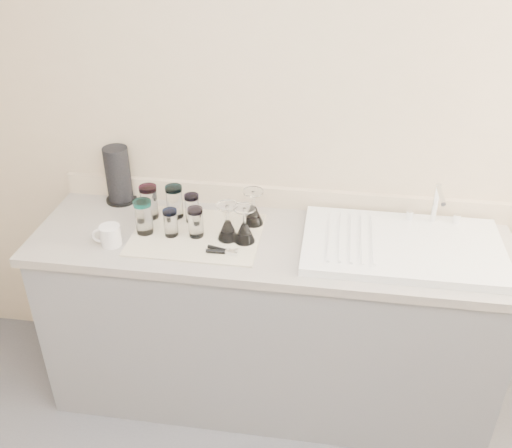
% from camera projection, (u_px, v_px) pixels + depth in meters
% --- Properties ---
extents(room_envelope, '(3.54, 3.50, 2.52)m').
position_uv_depth(room_envelope, '(195.00, 286.00, 1.08)').
color(room_envelope, '#504F54').
rests_on(room_envelope, ground).
extents(counter_unit, '(2.06, 0.62, 0.90)m').
position_uv_depth(counter_unit, '(269.00, 319.00, 2.67)').
color(counter_unit, slate).
rests_on(counter_unit, ground).
extents(sink_unit, '(0.82, 0.50, 0.22)m').
position_uv_depth(sink_unit, '(403.00, 245.00, 2.36)').
color(sink_unit, white).
rests_on(sink_unit, counter_unit).
extents(dish_towel, '(0.55, 0.42, 0.01)m').
position_uv_depth(dish_towel, '(197.00, 234.00, 2.47)').
color(dish_towel, beige).
rests_on(dish_towel, counter_unit).
extents(tumbler_teal, '(0.08, 0.08, 0.16)m').
position_uv_depth(tumbler_teal, '(149.00, 202.00, 2.54)').
color(tumbler_teal, white).
rests_on(tumbler_teal, dish_towel).
extents(tumbler_cyan, '(0.08, 0.08, 0.15)m').
position_uv_depth(tumbler_cyan, '(175.00, 201.00, 2.55)').
color(tumbler_cyan, white).
rests_on(tumbler_cyan, dish_towel).
extents(tumbler_purple, '(0.07, 0.07, 0.13)m').
position_uv_depth(tumbler_purple, '(192.00, 208.00, 2.52)').
color(tumbler_purple, white).
rests_on(tumbler_purple, dish_towel).
extents(tumbler_magenta, '(0.08, 0.08, 0.15)m').
position_uv_depth(tumbler_magenta, '(144.00, 217.00, 2.43)').
color(tumbler_magenta, white).
rests_on(tumbler_magenta, dish_towel).
extents(tumbler_blue, '(0.06, 0.06, 0.12)m').
position_uv_depth(tumbler_blue, '(171.00, 222.00, 2.42)').
color(tumbler_blue, white).
rests_on(tumbler_blue, dish_towel).
extents(tumbler_lavender, '(0.07, 0.07, 0.13)m').
position_uv_depth(tumbler_lavender, '(196.00, 222.00, 2.41)').
color(tumbler_lavender, white).
rests_on(tumbler_lavender, dish_towel).
extents(goblet_back_right, '(0.09, 0.09, 0.16)m').
position_uv_depth(goblet_back_right, '(253.00, 212.00, 2.51)').
color(goblet_back_right, white).
rests_on(goblet_back_right, dish_towel).
extents(goblet_front_left, '(0.09, 0.09, 0.16)m').
position_uv_depth(goblet_front_left, '(228.00, 227.00, 2.40)').
color(goblet_front_left, white).
rests_on(goblet_front_left, dish_towel).
extents(goblet_front_right, '(0.09, 0.09, 0.16)m').
position_uv_depth(goblet_front_right, '(245.00, 230.00, 2.39)').
color(goblet_front_right, white).
rests_on(goblet_front_right, dish_towel).
extents(can_opener, '(0.14, 0.05, 0.02)m').
position_uv_depth(can_opener, '(222.00, 251.00, 2.33)').
color(can_opener, silver).
rests_on(can_opener, dish_towel).
extents(white_mug, '(0.13, 0.10, 0.09)m').
position_uv_depth(white_mug, '(110.00, 236.00, 2.38)').
color(white_mug, silver).
rests_on(white_mug, counter_unit).
extents(paper_towel_roll, '(0.14, 0.14, 0.27)m').
position_uv_depth(paper_towel_roll, '(118.00, 175.00, 2.66)').
color(paper_towel_roll, black).
rests_on(paper_towel_roll, counter_unit).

